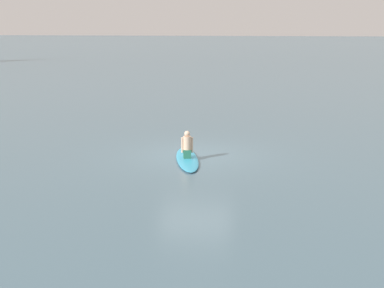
% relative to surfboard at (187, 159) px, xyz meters
% --- Properties ---
extents(ground_plane, '(400.00, 400.00, 0.00)m').
position_rel_surfboard_xyz_m(ground_plane, '(-0.15, -0.72, -0.04)').
color(ground_plane, slate).
extents(surfboard, '(1.49, 3.45, 0.09)m').
position_rel_surfboard_xyz_m(surfboard, '(0.00, 0.00, 0.00)').
color(surfboard, '#339EC6').
rests_on(surfboard, ground).
extents(person_paddler, '(0.39, 0.34, 0.89)m').
position_rel_surfboard_xyz_m(person_paddler, '(0.00, 0.00, 0.45)').
color(person_paddler, '#26664C').
rests_on(person_paddler, surfboard).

